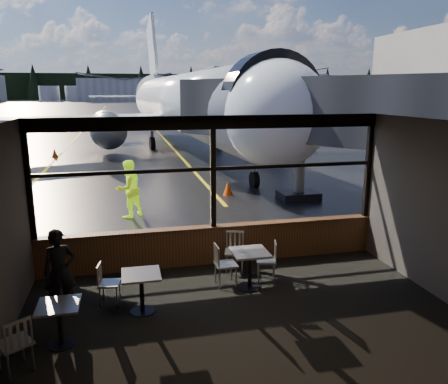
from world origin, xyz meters
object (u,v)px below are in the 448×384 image
object	(u,v)px
passenger	(60,272)
cafe_table_near	(250,270)
chair_mid_w	(109,284)
cone_nose	(228,188)
cone_wing	(55,153)
airliner	(188,63)
chair_near_e	(266,261)
cafe_table_left	(60,325)
ground_crew	(128,189)
chair_near_w	(226,265)
jet_bridge	(279,138)
chair_left_s	(15,344)
cafe_table_mid	(142,293)
chair_near_n	(235,252)

from	to	relation	value
passenger	cafe_table_near	bearing A→B (deg)	-12.52
chair_mid_w	cone_nose	distance (m)	9.37
cafe_table_near	cone_wing	xyz separation A→B (m)	(-6.60, 20.43, -0.13)
airliner	chair_near_e	bearing A→B (deg)	-98.28
cafe_table_left	ground_crew	xyz separation A→B (m)	(1.23, 7.35, 0.58)
chair_mid_w	ground_crew	bearing A→B (deg)	-175.20
chair_near_w	passenger	size ratio (longest dim) A/B	0.58
jet_bridge	cafe_table_near	bearing A→B (deg)	-114.16
chair_left_s	cone_nose	world-z (taller)	chair_left_s
cafe_table_left	chair_mid_w	bearing A→B (deg)	60.15
airliner	cafe_table_mid	distance (m)	23.73
chair_mid_w	passenger	world-z (taller)	passenger
chair_near_w	ground_crew	xyz separation A→B (m)	(-1.88, 5.77, 0.47)
chair_mid_w	jet_bridge	bearing A→B (deg)	149.19
cone_wing	cone_nose	bearing A→B (deg)	-56.29
airliner	chair_left_s	xyz separation A→B (m)	(-6.21, -24.07, -5.38)
chair_mid_w	passenger	distance (m)	0.95
airliner	jet_bridge	xyz separation A→B (m)	(1.06, -15.15, -3.49)
chair_near_e	chair_near_n	distance (m)	0.81
cafe_table_near	chair_near_n	bearing A→B (deg)	95.84
cafe_table_near	passenger	size ratio (longest dim) A/B	0.51
chair_near_e	cafe_table_mid	bearing A→B (deg)	122.82
cafe_table_near	chair_mid_w	distance (m)	2.83
chair_mid_w	passenger	bearing A→B (deg)	-72.28
jet_bridge	cafe_table_near	world-z (taller)	jet_bridge
jet_bridge	cone_nose	bearing A→B (deg)	142.48
chair_near_e	ground_crew	xyz separation A→B (m)	(-2.80, 5.70, 0.50)
airliner	chair_near_n	xyz separation A→B (m)	(-2.18, -21.26, -5.37)
chair_near_e	cone_wing	xyz separation A→B (m)	(-7.07, 20.12, -0.16)
jet_bridge	cone_nose	world-z (taller)	jet_bridge
chair_mid_w	cone_nose	size ratio (longest dim) A/B	1.50
chair_near_e	jet_bridge	bearing A→B (deg)	-6.24
cafe_table_near	cafe_table_left	size ratio (longest dim) A/B	1.12
cafe_table_left	chair_left_s	world-z (taller)	chair_left_s
chair_left_s	cafe_table_mid	bearing A→B (deg)	1.81
chair_near_e	cone_wing	bearing A→B (deg)	34.90
chair_near_w	chair_left_s	distance (m)	4.24
passenger	cone_wing	distance (m)	20.82
cafe_table_mid	chair_near_n	xyz separation A→B (m)	(2.14, 1.43, 0.07)
cafe_table_near	chair_near_w	world-z (taller)	chair_near_w
cafe_table_left	chair_mid_w	world-z (taller)	chair_mid_w
cafe_table_near	chair_left_s	xyz separation A→B (m)	(-4.12, -1.91, 0.04)
airliner	passenger	size ratio (longest dim) A/B	23.89
chair_mid_w	chair_left_s	size ratio (longest dim) A/B	0.91
cafe_table_mid	cafe_table_left	xyz separation A→B (m)	(-1.33, -0.81, -0.02)
cafe_table_near	cone_nose	bearing A→B (deg)	79.51
jet_bridge	cafe_table_left	bearing A→B (deg)	-128.80
chair_near_e	ground_crew	distance (m)	6.37
jet_bridge	passenger	world-z (taller)	jet_bridge
cafe_table_mid	chair_left_s	distance (m)	2.34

